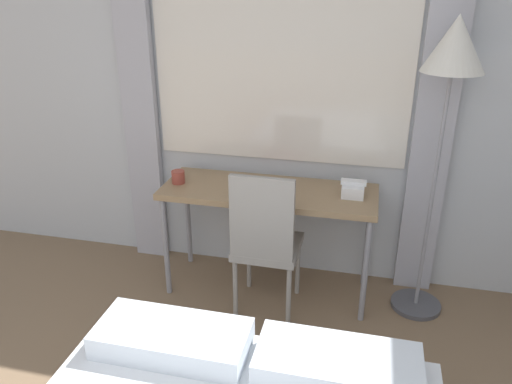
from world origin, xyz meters
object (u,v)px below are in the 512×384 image
telephone (353,189)px  book (265,189)px  mug (178,177)px  desk_chair (265,238)px  standing_lamp (451,73)px  desk (269,198)px

telephone → book: 0.55m
telephone → book: telephone is taller
mug → book: bearing=0.6°
desk_chair → book: desk_chair is taller
book → mug: bearing=-179.4°
telephone → standing_lamp: bearing=-2.5°
desk → telephone: telephone is taller
mug → telephone: bearing=3.2°
standing_lamp → book: (-1.01, -0.04, -0.76)m
desk → standing_lamp: standing_lamp is taller
book → mug: (-0.59, -0.01, 0.03)m
desk_chair → mug: (-0.64, 0.23, 0.26)m
desk_chair → mug: desk_chair is taller
desk_chair → standing_lamp: (0.96, 0.27, 0.99)m
telephone → mug: telephone is taller
desk → mug: mug is taller
standing_lamp → book: 1.27m
desk → telephone: 0.54m
standing_lamp → desk_chair: bearing=-164.2°
desk_chair → book: size_ratio=3.19×
book → mug: mug is taller
desk_chair → book: (-0.05, 0.23, 0.23)m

